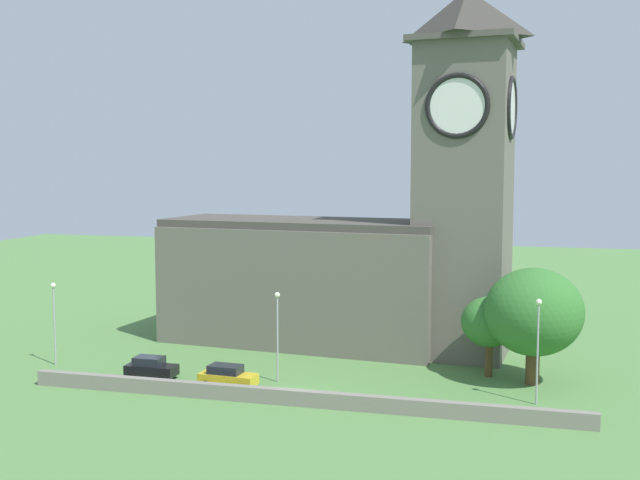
{
  "coord_description": "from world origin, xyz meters",
  "views": [
    {
      "loc": [
        15.86,
        -54.21,
        17.07
      ],
      "look_at": [
        -0.49,
        7.01,
        10.99
      ],
      "focal_mm": 43.87,
      "sensor_mm": 36.0,
      "label": 1
    }
  ],
  "objects_px": {
    "streetlamp_west_end": "(54,310)",
    "streetlamp_central": "(538,335)",
    "tree_riverside_west": "(534,312)",
    "car_black": "(151,368)",
    "streetlamp_west_mid": "(277,322)",
    "car_yellow": "(227,376)",
    "tree_riverside_east": "(489,322)",
    "church": "(362,241)"
  },
  "relations": [
    {
      "from": "car_black",
      "to": "tree_riverside_east",
      "type": "bearing_deg",
      "value": 16.6
    },
    {
      "from": "car_black",
      "to": "tree_riverside_east",
      "type": "distance_m",
      "value": 27.47
    },
    {
      "from": "church",
      "to": "tree_riverside_east",
      "type": "distance_m",
      "value": 15.34
    },
    {
      "from": "tree_riverside_east",
      "to": "streetlamp_west_mid",
      "type": "bearing_deg",
      "value": -159.46
    },
    {
      "from": "car_black",
      "to": "car_yellow",
      "type": "distance_m",
      "value": 6.93
    },
    {
      "from": "church",
      "to": "streetlamp_west_end",
      "type": "height_order",
      "value": "church"
    },
    {
      "from": "car_black",
      "to": "tree_riverside_east",
      "type": "height_order",
      "value": "tree_riverside_east"
    },
    {
      "from": "car_yellow",
      "to": "tree_riverside_east",
      "type": "xyz_separation_m",
      "value": [
        19.22,
        8.6,
        3.55
      ]
    },
    {
      "from": "streetlamp_west_mid",
      "to": "streetlamp_west_end",
      "type": "bearing_deg",
      "value": 179.64
    },
    {
      "from": "streetlamp_west_end",
      "to": "streetlamp_central",
      "type": "xyz_separation_m",
      "value": [
        39.77,
        -0.91,
        0.31
      ]
    },
    {
      "from": "car_yellow",
      "to": "streetlamp_central",
      "type": "bearing_deg",
      "value": 4.53
    },
    {
      "from": "church",
      "to": "car_yellow",
      "type": "height_order",
      "value": "church"
    },
    {
      "from": "streetlamp_west_mid",
      "to": "car_black",
      "type": "bearing_deg",
      "value": -169.99
    },
    {
      "from": "church",
      "to": "car_black",
      "type": "distance_m",
      "value": 22.74
    },
    {
      "from": "car_yellow",
      "to": "streetlamp_west_end",
      "type": "height_order",
      "value": "streetlamp_west_end"
    },
    {
      "from": "streetlamp_central",
      "to": "tree_riverside_west",
      "type": "bearing_deg",
      "value": 92.88
    },
    {
      "from": "streetlamp_central",
      "to": "car_black",
      "type": "bearing_deg",
      "value": -178.08
    },
    {
      "from": "car_black",
      "to": "tree_riverside_west",
      "type": "xyz_separation_m",
      "value": [
        29.53,
        6.32,
        4.8
      ]
    },
    {
      "from": "car_yellow",
      "to": "tree_riverside_west",
      "type": "height_order",
      "value": "tree_riverside_west"
    },
    {
      "from": "car_yellow",
      "to": "streetlamp_central",
      "type": "distance_m",
      "value": 23.36
    },
    {
      "from": "car_black",
      "to": "car_yellow",
      "type": "xyz_separation_m",
      "value": [
        6.88,
        -0.82,
        -0.0
      ]
    },
    {
      "from": "car_black",
      "to": "streetlamp_west_end",
      "type": "height_order",
      "value": "streetlamp_west_end"
    },
    {
      "from": "church",
      "to": "streetlamp_west_mid",
      "type": "bearing_deg",
      "value": -106.01
    },
    {
      "from": "streetlamp_west_end",
      "to": "streetlamp_central",
      "type": "distance_m",
      "value": 39.78
    },
    {
      "from": "streetlamp_west_end",
      "to": "streetlamp_central",
      "type": "relative_size",
      "value": 0.93
    },
    {
      "from": "car_yellow",
      "to": "streetlamp_central",
      "type": "height_order",
      "value": "streetlamp_central"
    },
    {
      "from": "streetlamp_west_mid",
      "to": "tree_riverside_west",
      "type": "distance_m",
      "value": 19.99
    },
    {
      "from": "car_black",
      "to": "streetlamp_west_mid",
      "type": "height_order",
      "value": "streetlamp_west_mid"
    },
    {
      "from": "streetlamp_west_end",
      "to": "church",
      "type": "bearing_deg",
      "value": 29.44
    },
    {
      "from": "car_black",
      "to": "tree_riverside_west",
      "type": "distance_m",
      "value": 30.58
    },
    {
      "from": "church",
      "to": "tree_riverside_east",
      "type": "bearing_deg",
      "value": -32.35
    },
    {
      "from": "streetlamp_central",
      "to": "tree_riverside_east",
      "type": "bearing_deg",
      "value": 118.59
    },
    {
      "from": "church",
      "to": "streetlamp_west_mid",
      "type": "xyz_separation_m",
      "value": [
        -3.92,
        -13.66,
        -5.2
      ]
    },
    {
      "from": "tree_riverside_east",
      "to": "car_yellow",
      "type": "bearing_deg",
      "value": -155.89
    },
    {
      "from": "streetlamp_west_end",
      "to": "tree_riverside_west",
      "type": "relative_size",
      "value": 0.78
    },
    {
      "from": "tree_riverside_west",
      "to": "car_black",
      "type": "bearing_deg",
      "value": -167.91
    },
    {
      "from": "car_yellow",
      "to": "church",
      "type": "bearing_deg",
      "value": 66.33
    },
    {
      "from": "church",
      "to": "streetlamp_central",
      "type": "distance_m",
      "value": 21.96
    },
    {
      "from": "car_yellow",
      "to": "streetlamp_west_end",
      "type": "xyz_separation_m",
      "value": [
        -16.86,
        2.73,
        3.84
      ]
    },
    {
      "from": "church",
      "to": "tree_riverside_west",
      "type": "xyz_separation_m",
      "value": [
        15.52,
        -9.12,
        -4.27
      ]
    },
    {
      "from": "streetlamp_west_mid",
      "to": "tree_riverside_east",
      "type": "relative_size",
      "value": 1.1
    },
    {
      "from": "church",
      "to": "streetlamp_west_mid",
      "type": "distance_m",
      "value": 15.13
    }
  ]
}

